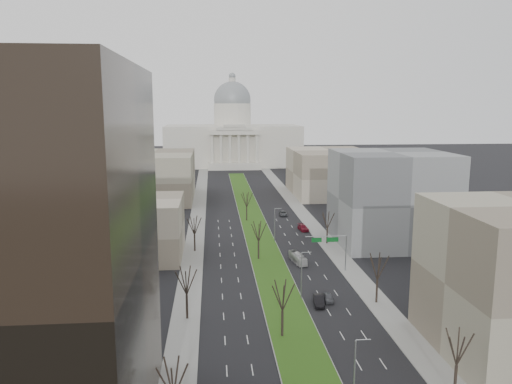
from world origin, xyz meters
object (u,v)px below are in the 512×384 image
car_red (303,228)px  car_grey_far (283,213)px  box_van (298,258)px  car_black (319,300)px  car_grey_near (328,298)px

car_red → car_grey_far: (-2.95, 20.16, -0.09)m
car_grey_far → box_van: size_ratio=0.65×
car_black → car_red: size_ratio=0.94×
car_grey_near → car_black: 2.62m
car_red → car_black: bearing=-104.0°
car_black → box_van: (0.35, 24.69, 0.26)m
car_red → car_grey_near: bearing=-102.0°
car_black → car_red: (7.05, 54.43, -0.05)m
car_black → car_grey_near: bearing=43.5°
car_black → car_red: 54.88m
car_grey_near → box_van: size_ratio=0.51×
car_grey_near → car_grey_far: 73.07m
car_black → car_red: car_black is taller
car_black → box_van: size_ratio=0.65×
car_grey_near → box_van: bearing=99.2°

